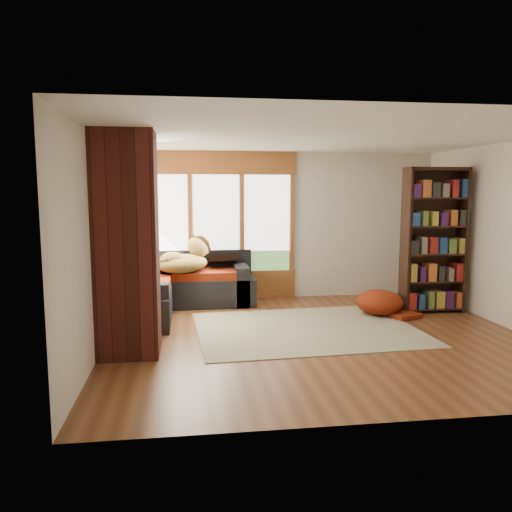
{
  "coord_description": "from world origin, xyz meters",
  "views": [
    {
      "loc": [
        -1.69,
        -6.26,
        1.93
      ],
      "look_at": [
        -0.69,
        1.08,
        0.95
      ],
      "focal_mm": 35.0,
      "sensor_mm": 36.0,
      "label": 1
    }
  ],
  "objects_px": {
    "dog_brindle": "(140,275)",
    "bookshelf": "(434,241)",
    "brick_chimney": "(127,245)",
    "pouf": "(379,301)",
    "dog_tan": "(186,260)",
    "sectional_sofa": "(173,292)",
    "area_rug": "(306,329)"
  },
  "relations": [
    {
      "from": "brick_chimney",
      "to": "pouf",
      "type": "distance_m",
      "value": 4.05
    },
    {
      "from": "pouf",
      "to": "dog_brindle",
      "type": "xyz_separation_m",
      "value": [
        -3.63,
        -0.16,
        0.53
      ]
    },
    {
      "from": "sectional_sofa",
      "to": "area_rug",
      "type": "height_order",
      "value": "sectional_sofa"
    },
    {
      "from": "area_rug",
      "to": "pouf",
      "type": "relative_size",
      "value": 4.23
    },
    {
      "from": "dog_brindle",
      "to": "bookshelf",
      "type": "bearing_deg",
      "value": -109.33
    },
    {
      "from": "bookshelf",
      "to": "dog_brindle",
      "type": "height_order",
      "value": "bookshelf"
    },
    {
      "from": "area_rug",
      "to": "bookshelf",
      "type": "relative_size",
      "value": 1.33
    },
    {
      "from": "dog_tan",
      "to": "dog_brindle",
      "type": "xyz_separation_m",
      "value": [
        -0.65,
        -0.98,
        -0.07
      ]
    },
    {
      "from": "dog_tan",
      "to": "brick_chimney",
      "type": "bearing_deg",
      "value": -140.62
    },
    {
      "from": "bookshelf",
      "to": "pouf",
      "type": "height_order",
      "value": "bookshelf"
    },
    {
      "from": "sectional_sofa",
      "to": "brick_chimney",
      "type": "bearing_deg",
      "value": -106.9
    },
    {
      "from": "pouf",
      "to": "dog_tan",
      "type": "relative_size",
      "value": 0.68
    },
    {
      "from": "brick_chimney",
      "to": "area_rug",
      "type": "relative_size",
      "value": 0.86
    },
    {
      "from": "bookshelf",
      "to": "sectional_sofa",
      "type": "bearing_deg",
      "value": 171.58
    },
    {
      "from": "brick_chimney",
      "to": "bookshelf",
      "type": "height_order",
      "value": "brick_chimney"
    },
    {
      "from": "brick_chimney",
      "to": "dog_tan",
      "type": "bearing_deg",
      "value": 73.06
    },
    {
      "from": "brick_chimney",
      "to": "bookshelf",
      "type": "bearing_deg",
      "value": 17.62
    },
    {
      "from": "bookshelf",
      "to": "dog_tan",
      "type": "distance_m",
      "value": 3.96
    },
    {
      "from": "bookshelf",
      "to": "area_rug",
      "type": "bearing_deg",
      "value": -161.74
    },
    {
      "from": "area_rug",
      "to": "dog_tan",
      "type": "xyz_separation_m",
      "value": [
        -1.65,
        1.49,
        0.79
      ]
    },
    {
      "from": "area_rug",
      "to": "dog_brindle",
      "type": "xyz_separation_m",
      "value": [
        -2.3,
        0.51,
        0.73
      ]
    },
    {
      "from": "sectional_sofa",
      "to": "dog_tan",
      "type": "height_order",
      "value": "dog_tan"
    },
    {
      "from": "sectional_sofa",
      "to": "dog_brindle",
      "type": "relative_size",
      "value": 2.76
    },
    {
      "from": "area_rug",
      "to": "dog_tan",
      "type": "relative_size",
      "value": 2.86
    },
    {
      "from": "area_rug",
      "to": "dog_tan",
      "type": "bearing_deg",
      "value": 137.92
    },
    {
      "from": "area_rug",
      "to": "bookshelf",
      "type": "height_order",
      "value": "bookshelf"
    },
    {
      "from": "dog_tan",
      "to": "dog_brindle",
      "type": "height_order",
      "value": "dog_tan"
    },
    {
      "from": "area_rug",
      "to": "pouf",
      "type": "distance_m",
      "value": 1.5
    },
    {
      "from": "brick_chimney",
      "to": "pouf",
      "type": "bearing_deg",
      "value": 20.69
    },
    {
      "from": "sectional_sofa",
      "to": "dog_brindle",
      "type": "height_order",
      "value": "dog_brindle"
    },
    {
      "from": "dog_tan",
      "to": "dog_brindle",
      "type": "bearing_deg",
      "value": -157.14
    },
    {
      "from": "bookshelf",
      "to": "pouf",
      "type": "bearing_deg",
      "value": -175.96
    }
  ]
}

